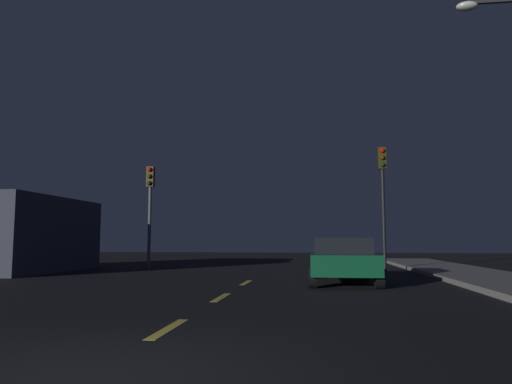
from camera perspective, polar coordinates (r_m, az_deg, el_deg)
ground_plane at (r=11.39m, az=-3.59°, el=-12.17°), size 80.00×80.00×0.00m
lane_stripe_second at (r=7.16m, az=-10.50°, el=-15.82°), size 0.16×1.60×0.01m
lane_stripe_third at (r=10.81m, az=-4.20°, el=-12.49°), size 0.16×1.60×0.01m
lane_stripe_fourth at (r=14.53m, az=-1.17°, el=-10.80°), size 0.16×1.60×0.01m
traffic_signal_left at (r=21.26m, az=-12.61°, el=-0.54°), size 0.32×0.38×4.50m
traffic_signal_right at (r=20.23m, az=14.98°, el=0.90°), size 0.32×0.38×5.11m
car_stopped_ahead at (r=14.49m, az=10.27°, el=-7.97°), size 1.98×4.37×1.33m
storefront_left at (r=22.10m, az=-27.88°, el=-4.55°), size 5.14×6.47×3.01m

